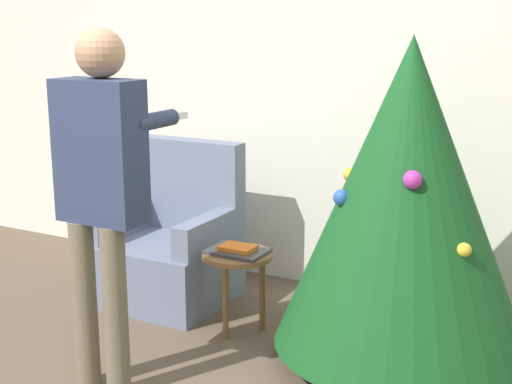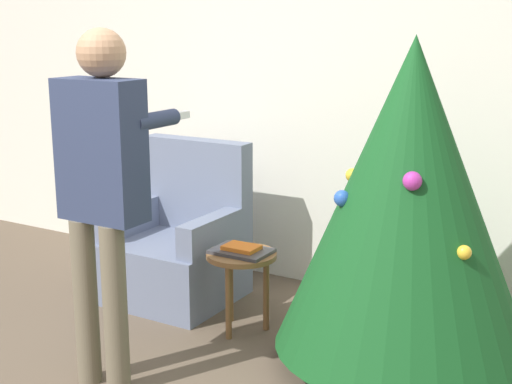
# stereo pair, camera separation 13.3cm
# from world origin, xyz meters

# --- Properties ---
(wall_back) EXTENTS (8.00, 0.06, 2.70)m
(wall_back) POSITION_xyz_m (0.00, 2.23, 1.35)
(wall_back) COLOR silver
(wall_back) RESTS_ON ground_plane
(christmas_tree) EXTENTS (1.33, 1.33, 1.73)m
(christmas_tree) POSITION_xyz_m (0.98, 1.31, 0.93)
(christmas_tree) COLOR brown
(christmas_tree) RESTS_ON ground_plane
(armchair) EXTENTS (0.79, 0.73, 1.03)m
(armchair) POSITION_xyz_m (-0.64, 1.54, 0.34)
(armchair) COLOR slate
(armchair) RESTS_ON ground_plane
(person_standing) EXTENTS (0.44, 0.57, 1.76)m
(person_standing) POSITION_xyz_m (-0.23, 0.42, 1.07)
(person_standing) COLOR #6B604C
(person_standing) RESTS_ON ground_plane
(side_stool) EXTENTS (0.41, 0.41, 0.48)m
(side_stool) POSITION_xyz_m (0.01, 1.28, 0.40)
(side_stool) COLOR brown
(side_stool) RESTS_ON ground_plane
(laptop) EXTENTS (0.34, 0.24, 0.02)m
(laptop) POSITION_xyz_m (0.01, 1.28, 0.49)
(laptop) COLOR #38383D
(laptop) RESTS_ON side_stool
(book) EXTENTS (0.20, 0.14, 0.02)m
(book) POSITION_xyz_m (0.01, 1.28, 0.51)
(book) COLOR orange
(book) RESTS_ON laptop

